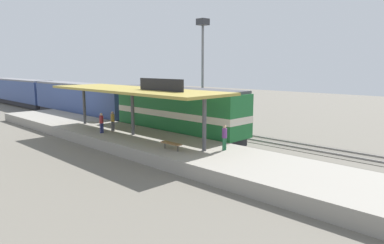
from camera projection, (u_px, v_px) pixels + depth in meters
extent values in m
plane|color=#666056|center=(189.00, 134.00, 33.68)|extent=(120.00, 120.00, 0.00)
cube|color=#565249|center=(174.00, 137.00, 32.27)|extent=(3.20, 110.00, 0.04)
cube|color=gray|center=(168.00, 138.00, 31.76)|extent=(0.10, 110.00, 0.16)
cube|color=gray|center=(180.00, 135.00, 32.77)|extent=(0.10, 110.00, 0.16)
cube|color=#565249|center=(208.00, 131.00, 35.51)|extent=(3.20, 110.00, 0.04)
cube|color=gray|center=(203.00, 131.00, 34.99)|extent=(0.10, 110.00, 0.16)
cube|color=gray|center=(212.00, 129.00, 36.00)|extent=(0.10, 110.00, 0.16)
cube|color=gray|center=(133.00, 140.00, 28.97)|extent=(6.00, 44.00, 0.90)
cylinder|color=#47474C|center=(204.00, 124.00, 23.07)|extent=(0.28, 0.28, 3.60)
cylinder|color=#47474C|center=(133.00, 113.00, 28.62)|extent=(0.28, 0.28, 3.60)
cylinder|color=#47474C|center=(84.00, 105.00, 34.16)|extent=(0.28, 0.28, 3.60)
cube|color=#A38E3D|center=(132.00, 90.00, 28.32)|extent=(5.20, 18.00, 0.20)
cube|color=black|center=(161.00, 85.00, 25.73)|extent=(0.12, 4.80, 0.90)
cylinder|color=#333338|center=(178.00, 148.00, 23.09)|extent=(0.07, 0.07, 0.42)
cylinder|color=#333338|center=(165.00, 145.00, 23.99)|extent=(0.07, 0.07, 0.42)
cube|color=brown|center=(171.00, 143.00, 23.50)|extent=(0.44, 1.70, 0.08)
cube|color=#28282D|center=(178.00, 133.00, 31.87)|extent=(2.60, 13.60, 0.70)
cube|color=#1E6B33|center=(178.00, 110.00, 31.53)|extent=(2.90, 14.40, 3.50)
cube|color=#424247|center=(177.00, 89.00, 31.24)|extent=(2.78, 14.11, 0.24)
cube|color=beige|center=(178.00, 113.00, 31.58)|extent=(2.93, 14.43, 0.56)
cube|color=#28282D|center=(81.00, 114.00, 44.35)|extent=(2.60, 19.20, 0.70)
cube|color=#384C84|center=(80.00, 98.00, 44.03)|extent=(2.90, 20.00, 3.30)
cube|color=slate|center=(80.00, 84.00, 43.75)|extent=(2.78, 19.60, 0.24)
cube|color=#28282D|center=(21.00, 102.00, 58.77)|extent=(2.60, 19.20, 0.70)
cube|color=#384C84|center=(20.00, 90.00, 58.46)|extent=(2.90, 20.00, 3.30)
cube|color=slate|center=(19.00, 80.00, 58.18)|extent=(2.78, 19.60, 0.24)
cylinder|color=slate|center=(203.00, 75.00, 39.46)|extent=(0.28, 0.28, 11.00)
cube|color=#333338|center=(203.00, 22.00, 38.53)|extent=(1.10, 1.10, 0.70)
cylinder|color=#23603D|center=(223.00, 144.00, 23.39)|extent=(0.16, 0.16, 0.84)
cylinder|color=#23603D|center=(225.00, 144.00, 23.52)|extent=(0.16, 0.16, 0.84)
cylinder|color=#663375|center=(225.00, 133.00, 23.34)|extent=(0.34, 0.34, 0.64)
sphere|color=tan|center=(225.00, 127.00, 23.27)|extent=(0.23, 0.23, 0.23)
cylinder|color=#4C4C51|center=(112.00, 126.00, 30.43)|extent=(0.16, 0.16, 0.84)
cylinder|color=#4C4C51|center=(114.00, 126.00, 30.55)|extent=(0.16, 0.16, 0.84)
cylinder|color=olive|center=(113.00, 118.00, 30.37)|extent=(0.34, 0.34, 0.64)
sphere|color=tan|center=(112.00, 113.00, 30.31)|extent=(0.23, 0.23, 0.23)
cylinder|color=navy|center=(101.00, 128.00, 29.45)|extent=(0.16, 0.16, 0.84)
cylinder|color=navy|center=(103.00, 128.00, 29.57)|extent=(0.16, 0.16, 0.84)
cylinder|color=maroon|center=(101.00, 119.00, 29.39)|extent=(0.34, 0.34, 0.64)
sphere|color=tan|center=(101.00, 114.00, 29.32)|extent=(0.23, 0.23, 0.23)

